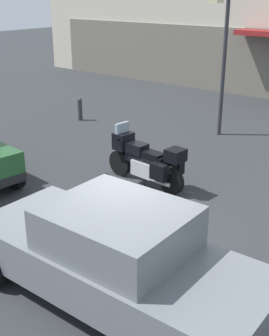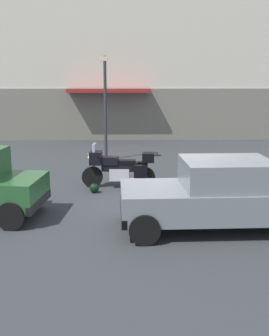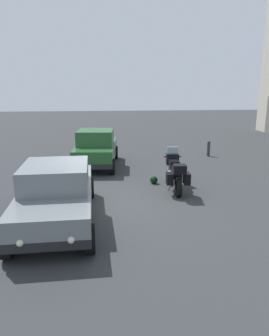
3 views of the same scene
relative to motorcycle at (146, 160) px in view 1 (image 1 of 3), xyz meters
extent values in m
plane|color=#2D3033|center=(1.27, -2.34, -0.62)|extent=(80.00, 80.00, 0.00)
cylinder|color=black|center=(-0.85, 0.07, -0.30)|extent=(0.65, 0.19, 0.64)
cylinder|color=black|center=(0.76, -0.06, -0.30)|extent=(0.65, 0.19, 0.64)
cylinder|color=#B7B7BC|center=(-0.83, 0.07, 0.13)|extent=(0.33, 0.10, 0.68)
cube|color=#B7B7BC|center=(-0.01, 0.00, -0.20)|extent=(0.63, 0.45, 0.36)
cube|color=black|center=(-0.01, 0.00, 0.04)|extent=(1.12, 0.36, 0.28)
cube|color=black|center=(-0.30, 0.03, 0.22)|extent=(0.54, 0.38, 0.24)
cube|color=black|center=(0.19, -0.01, 0.18)|extent=(0.58, 0.34, 0.12)
cube|color=black|center=(-0.73, 0.06, 0.30)|extent=(0.39, 0.47, 0.40)
cube|color=#8C9EAD|center=(-0.77, 0.06, 0.60)|extent=(0.11, 0.41, 0.28)
sphere|color=#EAEACC|center=(-0.91, 0.07, 0.30)|extent=(0.14, 0.14, 0.14)
cylinder|color=black|center=(-0.65, 0.05, 0.40)|extent=(0.09, 0.62, 0.04)
cylinder|color=#B7B7BC|center=(0.58, -0.24, -0.32)|extent=(0.56, 0.13, 0.09)
cube|color=black|center=(0.62, -0.33, -0.04)|extent=(0.41, 0.23, 0.36)
cube|color=black|center=(0.66, 0.23, -0.04)|extent=(0.41, 0.23, 0.36)
cube|color=black|center=(0.86, -0.07, 0.33)|extent=(0.39, 0.43, 0.28)
cylinder|color=black|center=(0.13, -0.19, -0.47)|extent=(0.03, 0.13, 0.29)
sphere|color=black|center=(-0.75, -0.60, -0.48)|extent=(0.28, 0.28, 0.28)
cylinder|color=black|center=(-2.22, -2.08, -0.30)|extent=(0.66, 0.28, 0.64)
cube|color=slate|center=(2.31, -3.67, 0.02)|extent=(4.54, 1.87, 0.64)
cube|color=slate|center=(2.36, -3.67, 0.64)|extent=(1.94, 1.67, 0.60)
cube|color=#8C9EAD|center=(3.26, -3.65, 0.64)|extent=(0.10, 1.50, 0.51)
cube|color=#8C9EAD|center=(1.46, -3.70, 0.64)|extent=(0.10, 1.50, 0.48)
cube|color=black|center=(0.11, -3.73, -0.20)|extent=(0.16, 1.76, 0.20)
cylinder|color=black|center=(4.09, -2.79, -0.30)|extent=(0.65, 0.24, 0.64)
cylinder|color=black|center=(0.49, -2.88, -0.30)|extent=(0.65, 0.24, 0.64)
cylinder|color=#2D2D33|center=(-0.62, 4.60, 1.47)|extent=(0.12, 0.12, 4.19)
cube|color=beige|center=(-0.62, 3.90, 3.42)|extent=(0.28, 0.36, 0.16)
cylinder|color=#333338|center=(-5.25, 2.99, -0.26)|extent=(0.16, 0.16, 0.72)
sphere|color=#333338|center=(-5.25, 2.99, 0.10)|extent=(0.16, 0.16, 0.16)
camera|label=1|loc=(5.94, -7.71, 3.67)|focal=47.93mm
camera|label=2|loc=(0.13, -12.39, 2.62)|focal=44.32mm
camera|label=3|loc=(10.33, -2.50, 2.82)|focal=34.02mm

